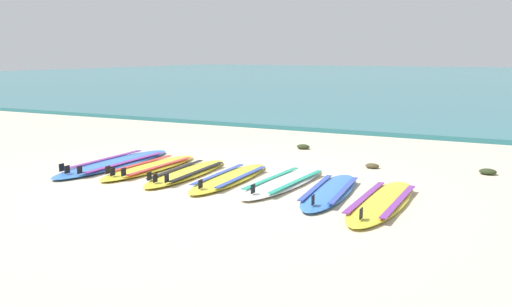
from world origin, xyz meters
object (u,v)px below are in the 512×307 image
at_px(surfboard_3, 230,178).
at_px(surfboard_5, 330,191).
at_px(surfboard_6, 382,202).
at_px(surfboard_4, 284,182).
at_px(surfboard_1, 151,167).
at_px(surfboard_0, 115,163).
at_px(surfboard_2, 187,173).

distance_m(surfboard_3, surfboard_5, 1.46).
bearing_deg(surfboard_3, surfboard_5, -3.48).
bearing_deg(surfboard_6, surfboard_4, 164.83).
xyz_separation_m(surfboard_1, surfboard_5, (2.86, -0.17, -0.00)).
relative_size(surfboard_0, surfboard_5, 1.25).
distance_m(surfboard_1, surfboard_2, 0.71).
bearing_deg(surfboard_0, surfboard_1, -0.31).
bearing_deg(surfboard_6, surfboard_3, 172.69).
distance_m(surfboard_1, surfboard_3, 1.41).
height_order(surfboard_0, surfboard_1, same).
xyz_separation_m(surfboard_4, surfboard_5, (0.69, -0.19, 0.00)).
xyz_separation_m(surfboard_1, surfboard_3, (1.41, -0.09, -0.00)).
bearing_deg(surfboard_0, surfboard_2, -3.54).
xyz_separation_m(surfboard_2, surfboard_3, (0.71, -0.00, -0.00)).
xyz_separation_m(surfboard_3, surfboard_5, (1.45, -0.09, 0.00)).
height_order(surfboard_0, surfboard_6, same).
bearing_deg(surfboard_2, surfboard_3, -0.23).
bearing_deg(surfboard_0, surfboard_3, -2.43).
bearing_deg(surfboard_5, surfboard_1, 176.53).
height_order(surfboard_3, surfboard_5, same).
xyz_separation_m(surfboard_1, surfboard_4, (2.17, 0.01, -0.00)).
bearing_deg(surfboard_2, surfboard_5, -2.42).
distance_m(surfboard_0, surfboard_3, 2.10).
height_order(surfboard_2, surfboard_3, same).
bearing_deg(surfboard_4, surfboard_1, -179.63).
relative_size(surfboard_5, surfboard_6, 0.92).
relative_size(surfboard_2, surfboard_3, 1.00).
distance_m(surfboard_0, surfboard_2, 1.39).
bearing_deg(surfboard_0, surfboard_4, 0.21).
bearing_deg(surfboard_3, surfboard_4, 7.42).
bearing_deg(surfboard_1, surfboard_2, -6.69).
height_order(surfboard_2, surfboard_5, same).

